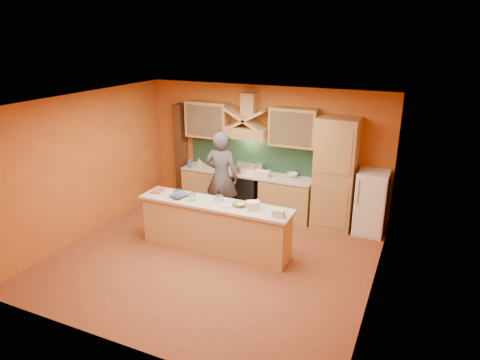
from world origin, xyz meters
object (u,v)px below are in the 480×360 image
at_px(mixing_bowl, 240,204).
at_px(stove, 246,192).
at_px(person, 221,177).
at_px(kitchen_scale, 219,199).
at_px(fridge, 371,203).

bearing_deg(mixing_bowl, stove, 110.02).
xyz_separation_m(stove, person, (-0.28, -0.67, 0.53)).
distance_m(kitchen_scale, mixing_bowl, 0.43).
xyz_separation_m(fridge, person, (-2.98, -0.67, 0.33)).
xyz_separation_m(kitchen_scale, mixing_bowl, (0.43, -0.02, -0.02)).
height_order(stove, kitchen_scale, kitchen_scale).
bearing_deg(fridge, kitchen_scale, -143.27).
height_order(fridge, person, person).
relative_size(fridge, person, 0.66).
bearing_deg(stove, kitchen_scale, -82.37).
bearing_deg(kitchen_scale, fridge, 34.68).
bearing_deg(person, kitchen_scale, 109.56).
distance_m(fridge, person, 3.07).
height_order(kitchen_scale, mixing_bowl, kitchen_scale).
height_order(person, mixing_bowl, person).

